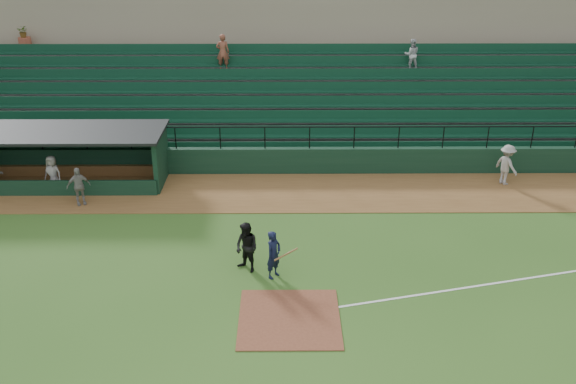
{
  "coord_description": "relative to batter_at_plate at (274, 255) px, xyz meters",
  "views": [
    {
      "loc": [
        -0.14,
        -16.41,
        11.17
      ],
      "look_at": [
        0.0,
        5.0,
        1.4
      ],
      "focal_mm": 39.28,
      "sensor_mm": 36.0,
      "label": 1
    }
  ],
  "objects": [
    {
      "name": "dugout",
      "position": [
        -9.26,
        8.21,
        0.5
      ],
      "size": [
        8.9,
        3.2,
        2.42
      ],
      "color": "black",
      "rests_on": "ground"
    },
    {
      "name": "batter_at_plate",
      "position": [
        0.0,
        0.0,
        0.0
      ],
      "size": [
        1.14,
        0.73,
        1.66
      ],
      "color": "black",
      "rests_on": "ground"
    },
    {
      "name": "home_plate_dirt",
      "position": [
        0.49,
        -2.35,
        -0.81
      ],
      "size": [
        3.0,
        3.0,
        0.03
      ],
      "primitive_type": "cube",
      "color": "brown",
      "rests_on": "ground"
    },
    {
      "name": "foul_line",
      "position": [
        8.49,
        -0.15,
        -0.82
      ],
      "size": [
        17.49,
        4.44,
        0.01
      ],
      "primitive_type": "cube",
      "rotation": [
        0.0,
        0.0,
        0.24
      ],
      "color": "white",
      "rests_on": "ground"
    },
    {
      "name": "dugout_player_a",
      "position": [
        -7.97,
        5.51,
        0.0
      ],
      "size": [
        1.02,
        0.77,
        1.6
      ],
      "primitive_type": "imported",
      "rotation": [
        0.0,
        0.0,
        0.46
      ],
      "color": "gray",
      "rests_on": "warning_track"
    },
    {
      "name": "umpire",
      "position": [
        -0.9,
        0.39,
        0.04
      ],
      "size": [
        1.08,
        1.05,
        1.75
      ],
      "primitive_type": "imported",
      "rotation": [
        0.0,
        0.0,
        -0.7
      ],
      "color": "black",
      "rests_on": "ground"
    },
    {
      "name": "warning_track",
      "position": [
        0.49,
        6.65,
        -0.81
      ],
      "size": [
        40.0,
        4.0,
        0.03
      ],
      "primitive_type": "cube",
      "color": "brown",
      "rests_on": "ground"
    },
    {
      "name": "dugout_player_b",
      "position": [
        -9.46,
        6.89,
        -0.01
      ],
      "size": [
        0.87,
        0.68,
        1.57
      ],
      "primitive_type": "imported",
      "rotation": [
        0.0,
        0.0,
        -0.26
      ],
      "color": "#9F9994",
      "rests_on": "warning_track"
    },
    {
      "name": "runner",
      "position": [
        10.0,
        7.48,
        0.1
      ],
      "size": [
        1.13,
        1.34,
        1.79
      ],
      "primitive_type": "imported",
      "rotation": [
        0.0,
        0.0,
        2.06
      ],
      "color": "#A49F99",
      "rests_on": "warning_track"
    },
    {
      "name": "stadium_structure",
      "position": [
        0.49,
        15.11,
        1.47
      ],
      "size": [
        38.0,
        13.08,
        6.4
      ],
      "color": "black",
      "rests_on": "ground"
    },
    {
      "name": "ground",
      "position": [
        0.49,
        -1.35,
        -0.83
      ],
      "size": [
        90.0,
        90.0,
        0.0
      ],
      "primitive_type": "plane",
      "color": "#325C1D",
      "rests_on": "ground"
    }
  ]
}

